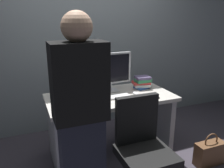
{
  "coord_description": "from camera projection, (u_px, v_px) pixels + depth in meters",
  "views": [
    {
      "loc": [
        -0.89,
        -2.26,
        1.61
      ],
      "look_at": [
        0.0,
        -0.05,
        0.89
      ],
      "focal_mm": 36.97,
      "sensor_mm": 36.0,
      "label": 1
    }
  ],
  "objects": [
    {
      "name": "desk",
      "position": [
        110.0,
        115.0,
        2.64
      ],
      "size": [
        1.4,
        0.71,
        0.74
      ],
      "color": "beige",
      "rests_on": "ground"
    },
    {
      "name": "ground_plane",
      "position": [
        110.0,
        153.0,
        2.79
      ],
      "size": [
        9.0,
        9.0,
        0.0
      ],
      "primitive_type": "plane",
      "color": "#3D3842"
    },
    {
      "name": "keyboard",
      "position": [
        111.0,
        97.0,
        2.49
      ],
      "size": [
        0.43,
        0.14,
        0.02
      ],
      "primitive_type": "cube",
      "rotation": [
        0.0,
        0.0,
        -0.03
      ],
      "color": "white",
      "rests_on": "desk"
    },
    {
      "name": "monitor",
      "position": [
        110.0,
        70.0,
        2.64
      ],
      "size": [
        0.54,
        0.15,
        0.46
      ],
      "color": "silver",
      "rests_on": "desk"
    },
    {
      "name": "cell_phone",
      "position": [
        155.0,
        96.0,
        2.55
      ],
      "size": [
        0.11,
        0.16,
        0.01
      ],
      "primitive_type": "cube",
      "rotation": [
        0.0,
        0.0,
        -0.32
      ],
      "color": "black",
      "rests_on": "desk"
    },
    {
      "name": "cup_near_keyboard",
      "position": [
        79.0,
        100.0,
        2.3
      ],
      "size": [
        0.08,
        0.08,
        0.1
      ],
      "primitive_type": "cylinder",
      "color": "silver",
      "rests_on": "desk"
    },
    {
      "name": "mouse",
      "position": [
        136.0,
        93.0,
        2.6
      ],
      "size": [
        0.06,
        0.1,
        0.03
      ],
      "primitive_type": "ellipsoid",
      "color": "white",
      "rests_on": "desk"
    },
    {
      "name": "handbag",
      "position": [
        210.0,
        153.0,
        2.56
      ],
      "size": [
        0.34,
        0.14,
        0.38
      ],
      "color": "brown",
      "rests_on": "ground"
    },
    {
      "name": "office_chair",
      "position": [
        143.0,
        156.0,
        2.01
      ],
      "size": [
        0.52,
        0.52,
        0.94
      ],
      "color": "black",
      "rests_on": "ground"
    },
    {
      "name": "person_at_desk",
      "position": [
        81.0,
        120.0,
        1.76
      ],
      "size": [
        0.4,
        0.24,
        1.64
      ],
      "color": "#262838",
      "rests_on": "ground"
    },
    {
      "name": "wall_back",
      "position": [
        86.0,
        23.0,
        3.19
      ],
      "size": [
        6.4,
        0.1,
        3.0
      ],
      "primitive_type": "cube",
      "color": "gray",
      "rests_on": "ground"
    },
    {
      "name": "cup_by_monitor",
      "position": [
        59.0,
        93.0,
        2.53
      ],
      "size": [
        0.08,
        0.08,
        0.09
      ],
      "primitive_type": "cylinder",
      "color": "#3372B2",
      "rests_on": "desk"
    },
    {
      "name": "book_stack",
      "position": [
        142.0,
        82.0,
        2.82
      ],
      "size": [
        0.23,
        0.2,
        0.15
      ],
      "color": "#3359A5",
      "rests_on": "desk"
    }
  ]
}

